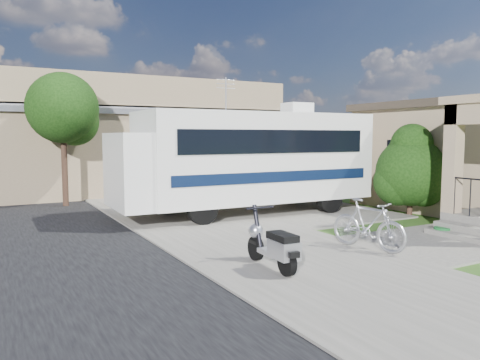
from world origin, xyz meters
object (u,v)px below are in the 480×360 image
scooter (274,246)px  garden_hose (442,232)px  shrub (411,169)px  motorhome (247,158)px  bicycle (368,227)px

scooter → garden_hose: (5.28, 0.59, -0.39)m
shrub → motorhome: bearing=149.1°
motorhome → scooter: 6.34m
scooter → motorhome: bearing=67.6°
motorhome → bicycle: (-0.14, -5.33, -1.23)m
motorhome → garden_hose: bearing=-61.5°
bicycle → scooter: bearing=173.5°
garden_hose → bicycle: bearing=-173.5°
scooter → bicycle: size_ratio=0.93×
motorhome → bicycle: bearing=-90.5°
bicycle → garden_hose: (2.75, 0.31, -0.44)m
motorhome → scooter: (-2.66, -5.61, -1.28)m
shrub → bicycle: size_ratio=1.60×
bicycle → garden_hose: 2.81m
scooter → shrub: bearing=26.8°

